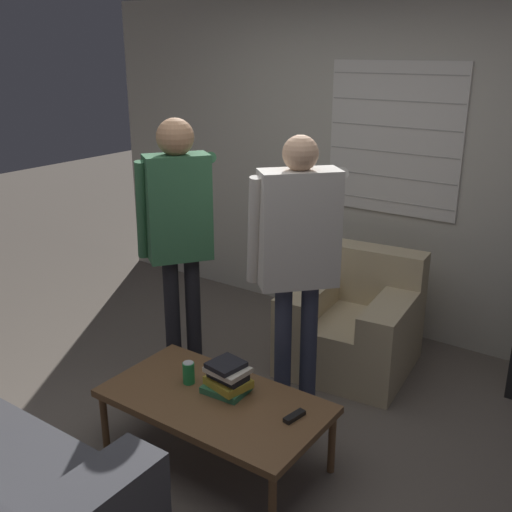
% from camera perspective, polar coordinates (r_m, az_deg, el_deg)
% --- Properties ---
extents(ground_plane, '(16.00, 16.00, 0.00)m').
position_cam_1_polar(ground_plane, '(3.59, -4.42, -17.49)').
color(ground_plane, '#665B51').
extents(wall_back, '(5.20, 0.08, 2.55)m').
position_cam_1_polar(wall_back, '(4.70, 11.20, 8.29)').
color(wall_back, '#BCB7A8').
rests_on(wall_back, ground_plane).
extents(armchair_beige, '(0.90, 0.89, 0.81)m').
position_cam_1_polar(armchair_beige, '(4.28, 9.21, -6.31)').
color(armchair_beige, '#C6B289').
rests_on(armchair_beige, ground_plane).
extents(coffee_table, '(1.19, 0.65, 0.40)m').
position_cam_1_polar(coffee_table, '(3.27, -3.97, -13.83)').
color(coffee_table, brown).
rests_on(coffee_table, ground_plane).
extents(person_left_standing, '(0.59, 0.78, 1.76)m').
position_cam_1_polar(person_left_standing, '(3.77, -7.40, 3.30)').
color(person_left_standing, black).
rests_on(person_left_standing, ground_plane).
extents(person_right_standing, '(0.53, 0.85, 1.72)m').
position_cam_1_polar(person_right_standing, '(3.34, 3.98, 0.85)').
color(person_right_standing, '#33384C').
rests_on(person_right_standing, ground_plane).
extents(book_stack, '(0.25, 0.22, 0.18)m').
position_cam_1_polar(book_stack, '(3.26, -2.75, -11.55)').
color(book_stack, '#33754C').
rests_on(book_stack, coffee_table).
extents(soda_can, '(0.07, 0.07, 0.13)m').
position_cam_1_polar(soda_can, '(3.36, -6.43, -10.99)').
color(soda_can, '#238E47').
rests_on(soda_can, coffee_table).
extents(spare_remote, '(0.06, 0.14, 0.02)m').
position_cam_1_polar(spare_remote, '(3.09, 3.69, -14.98)').
color(spare_remote, black).
rests_on(spare_remote, coffee_table).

